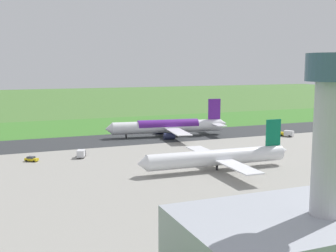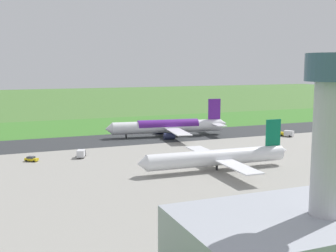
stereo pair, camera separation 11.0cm
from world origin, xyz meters
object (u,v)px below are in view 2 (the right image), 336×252
object	(u,v)px
airliner_main	(169,126)
no_stopping_sign	(176,122)
airliner_parked_mid	(218,157)
service_truck_fuel	(81,153)
service_car_ops	(331,133)
traffic_cone_orange	(165,124)
service_car_followme	(31,159)
service_truck_baggage	(287,133)

from	to	relation	value
airliner_main	no_stopping_sign	world-z (taller)	airliner_main
airliner_parked_mid	service_truck_fuel	bearing A→B (deg)	-43.63
airliner_parked_mid	service_car_ops	distance (m)	86.65
service_car_ops	traffic_cone_orange	size ratio (longest dim) A/B	7.94
service_car_followme	traffic_cone_orange	size ratio (longest dim) A/B	8.01
service_truck_baggage	no_stopping_sign	distance (m)	58.31
airliner_main	service_truck_baggage	bearing A→B (deg)	157.03
service_car_ops	no_stopping_sign	xyz separation A→B (m)	(52.05, -52.36, 0.81)
airliner_main	service_car_ops	world-z (taller)	airliner_main
service_car_followme	traffic_cone_orange	distance (m)	96.99
service_truck_fuel	traffic_cone_orange	xyz separation A→B (m)	(-55.92, -65.19, -1.13)
airliner_parked_mid	service_car_followme	world-z (taller)	airliner_parked_mid
service_car_followme	service_truck_fuel	size ratio (longest dim) A/B	0.71
service_truck_baggage	no_stopping_sign	xyz separation A→B (m)	(30.66, -49.59, 0.25)
airliner_parked_mid	service_car_followme	bearing A→B (deg)	-32.96
airliner_main	service_car_ops	bearing A→B (deg)	161.66
service_car_ops	traffic_cone_orange	bearing A→B (deg)	-46.77
airliner_main	traffic_cone_orange	world-z (taller)	airliner_main
service_car_ops	no_stopping_sign	distance (m)	73.83
service_car_ops	airliner_main	bearing A→B (deg)	-18.34
no_stopping_sign	service_truck_baggage	bearing A→B (deg)	121.72
airliner_parked_mid	traffic_cone_orange	xyz separation A→B (m)	(-22.11, -97.42, -3.59)
airliner_main	no_stopping_sign	size ratio (longest dim) A/B	19.34
traffic_cone_orange	airliner_main	bearing A→B (deg)	70.70
service_truck_fuel	traffic_cone_orange	world-z (taller)	service_truck_fuel
service_truck_baggage	service_car_followme	world-z (taller)	service_truck_baggage
no_stopping_sign	airliner_main	bearing A→B (deg)	61.37
service_car_followme	no_stopping_sign	size ratio (longest dim) A/B	1.57
airliner_parked_mid	service_car_followme	distance (m)	59.30
airliner_main	service_truck_baggage	xyz separation A→B (m)	(-46.88, 19.87, -2.95)
service_truck_fuel	service_car_ops	xyz separation A→B (m)	(-111.44, -6.13, -0.56)
no_stopping_sign	traffic_cone_orange	bearing A→B (deg)	-62.60
airliner_main	service_truck_fuel	bearing A→B (deg)	33.69
service_car_ops	airliner_parked_mid	bearing A→B (deg)	26.29
service_truck_baggage	service_car_followme	size ratio (longest dim) A/B	1.38
traffic_cone_orange	service_truck_baggage	bearing A→B (deg)	121.23
airliner_main	service_truck_fuel	size ratio (longest dim) A/B	8.70
airliner_parked_mid	service_car_ops	size ratio (longest dim) A/B	11.10
service_truck_fuel	no_stopping_sign	distance (m)	83.36
no_stopping_sign	service_truck_fuel	bearing A→B (deg)	44.56
airliner_parked_mid	airliner_main	bearing A→B (deg)	-98.73
traffic_cone_orange	service_car_followme	bearing A→B (deg)	42.24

